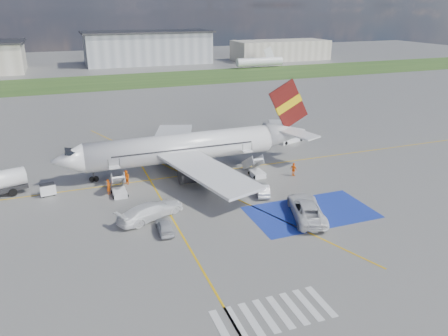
{
  "coord_description": "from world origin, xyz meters",
  "views": [
    {
      "loc": [
        -14.83,
        -41.94,
        21.88
      ],
      "look_at": [
        2.56,
        4.06,
        3.5
      ],
      "focal_mm": 35.0,
      "sensor_mm": 36.0,
      "label": 1
    }
  ],
  "objects_px": {
    "car_silver_b": "(263,189)",
    "van_white_b": "(151,208)",
    "car_silver_a": "(165,226)",
    "gpu_cart": "(48,190)",
    "belt_loader": "(291,140)",
    "van_white_a": "(307,206)",
    "airliner": "(192,146)"
  },
  "relations": [
    {
      "from": "van_white_b",
      "to": "van_white_a",
      "type": "bearing_deg",
      "value": -133.75
    },
    {
      "from": "car_silver_a",
      "to": "belt_loader",
      "type": "bearing_deg",
      "value": -135.77
    },
    {
      "from": "van_white_b",
      "to": "airliner",
      "type": "bearing_deg",
      "value": -57.82
    },
    {
      "from": "gpu_cart",
      "to": "van_white_b",
      "type": "distance_m",
      "value": 14.92
    },
    {
      "from": "belt_loader",
      "to": "car_silver_b",
      "type": "height_order",
      "value": "belt_loader"
    },
    {
      "from": "belt_loader",
      "to": "gpu_cart",
      "type": "bearing_deg",
      "value": 176.56
    },
    {
      "from": "gpu_cart",
      "to": "car_silver_b",
      "type": "xyz_separation_m",
      "value": [
        24.7,
        -9.07,
        0.01
      ]
    },
    {
      "from": "gpu_cart",
      "to": "belt_loader",
      "type": "bearing_deg",
      "value": 4.56
    },
    {
      "from": "car_silver_a",
      "to": "van_white_a",
      "type": "bearing_deg",
      "value": 176.24
    },
    {
      "from": "gpu_cart",
      "to": "car_silver_a",
      "type": "xyz_separation_m",
      "value": [
        11.24,
        -14.12,
        -0.01
      ]
    },
    {
      "from": "gpu_cart",
      "to": "car_silver_b",
      "type": "relative_size",
      "value": 0.47
    },
    {
      "from": "van_white_a",
      "to": "van_white_b",
      "type": "xyz_separation_m",
      "value": [
        -16.05,
        5.68,
        -0.08
      ]
    },
    {
      "from": "van_white_a",
      "to": "van_white_b",
      "type": "bearing_deg",
      "value": -0.51
    },
    {
      "from": "car_silver_b",
      "to": "van_white_b",
      "type": "xyz_separation_m",
      "value": [
        -14.12,
        -1.44,
        0.49
      ]
    },
    {
      "from": "airliner",
      "to": "car_silver_a",
      "type": "xyz_separation_m",
      "value": [
        -7.95,
        -16.6,
        -2.73
      ]
    },
    {
      "from": "belt_loader",
      "to": "van_white_b",
      "type": "xyz_separation_m",
      "value": [
        -28.17,
        -19.76,
        0.78
      ]
    },
    {
      "from": "airliner",
      "to": "van_white_b",
      "type": "distance_m",
      "value": 15.74
    },
    {
      "from": "van_white_a",
      "to": "airliner",
      "type": "bearing_deg",
      "value": -49.3
    },
    {
      "from": "car_silver_a",
      "to": "van_white_a",
      "type": "relative_size",
      "value": 0.58
    },
    {
      "from": "car_silver_a",
      "to": "car_silver_b",
      "type": "bearing_deg",
      "value": -155.56
    },
    {
      "from": "car_silver_b",
      "to": "van_white_b",
      "type": "relative_size",
      "value": 0.69
    },
    {
      "from": "gpu_cart",
      "to": "belt_loader",
      "type": "height_order",
      "value": "belt_loader"
    },
    {
      "from": "car_silver_b",
      "to": "car_silver_a",
      "type": "bearing_deg",
      "value": 39.55
    },
    {
      "from": "car_silver_a",
      "to": "van_white_a",
      "type": "height_order",
      "value": "van_white_a"
    },
    {
      "from": "belt_loader",
      "to": "car_silver_b",
      "type": "xyz_separation_m",
      "value": [
        -14.04,
        -18.32,
        0.29
      ]
    },
    {
      "from": "gpu_cart",
      "to": "car_silver_a",
      "type": "relative_size",
      "value": 0.5
    },
    {
      "from": "gpu_cart",
      "to": "belt_loader",
      "type": "xyz_separation_m",
      "value": [
        38.75,
        9.25,
        -0.29
      ]
    },
    {
      "from": "belt_loader",
      "to": "car_silver_b",
      "type": "bearing_deg",
      "value": -144.33
    },
    {
      "from": "gpu_cart",
      "to": "airliner",
      "type": "bearing_deg",
      "value": -1.51
    },
    {
      "from": "belt_loader",
      "to": "van_white_b",
      "type": "relative_size",
      "value": 0.9
    },
    {
      "from": "belt_loader",
      "to": "van_white_b",
      "type": "bearing_deg",
      "value": -161.82
    },
    {
      "from": "gpu_cart",
      "to": "van_white_b",
      "type": "height_order",
      "value": "van_white_b"
    }
  ]
}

